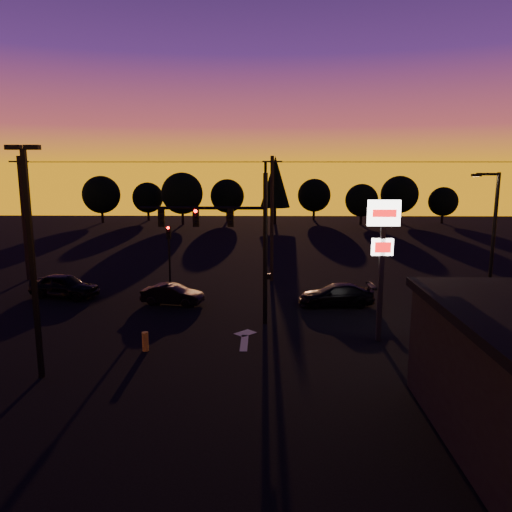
{
  "coord_description": "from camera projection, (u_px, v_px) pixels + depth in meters",
  "views": [
    {
      "loc": [
        1.43,
        -21.69,
        8.46
      ],
      "look_at": [
        1.0,
        5.0,
        3.5
      ],
      "focal_mm": 35.0,
      "sensor_mm": 36.0,
      "label": 1
    }
  ],
  "objects": [
    {
      "name": "utility_pole_1",
      "position": [
        272.0,
        218.0,
        35.79
      ],
      "size": [
        1.4,
        0.26,
        9.0
      ],
      "color": "black",
      "rests_on": "ground"
    },
    {
      "name": "car_left",
      "position": [
        64.0,
        286.0,
        31.93
      ],
      "size": [
        4.78,
        2.91,
        1.52
      ],
      "primitive_type": "imported",
      "rotation": [
        0.0,
        0.0,
        1.3
      ],
      "color": "black",
      "rests_on": "ground"
    },
    {
      "name": "car_right",
      "position": [
        336.0,
        295.0,
        30.07
      ],
      "size": [
        4.62,
        2.04,
        1.32
      ],
      "primitive_type": "imported",
      "rotation": [
        0.0,
        0.0,
        -1.53
      ],
      "color": "black",
      "rests_on": "ground"
    },
    {
      "name": "tree_0",
      "position": [
        101.0,
        195.0,
        71.65
      ],
      "size": [
        5.36,
        5.36,
        6.74
      ],
      "color": "black",
      "rests_on": "ground"
    },
    {
      "name": "suv_parked",
      "position": [
        477.0,
        359.0,
        20.28
      ],
      "size": [
        2.83,
        4.9,
        1.29
      ],
      "primitive_type": "imported",
      "rotation": [
        0.0,
        0.0,
        0.16
      ],
      "color": "black",
      "rests_on": "ground"
    },
    {
      "name": "tree_4",
      "position": [
        275.0,
        182.0,
        69.93
      ],
      "size": [
        4.18,
        4.18,
        9.5
      ],
      "color": "black",
      "rests_on": "ground"
    },
    {
      "name": "bollard",
      "position": [
        145.0,
        341.0,
        22.81
      ],
      "size": [
        0.3,
        0.3,
        0.89
      ],
      "primitive_type": "cylinder",
      "color": "#C38720",
      "rests_on": "ground"
    },
    {
      "name": "tree_3",
      "position": [
        227.0,
        196.0,
        73.39
      ],
      "size": [
        4.95,
        4.95,
        6.22
      ],
      "color": "black",
      "rests_on": "ground"
    },
    {
      "name": "tree_1",
      "position": [
        148.0,
        198.0,
        74.62
      ],
      "size": [
        4.54,
        4.54,
        5.71
      ],
      "color": "black",
      "rests_on": "ground"
    },
    {
      "name": "tree_5",
      "position": [
        314.0,
        195.0,
        75.15
      ],
      "size": [
        4.95,
        4.95,
        6.22
      ],
      "color": "black",
      "rests_on": "ground"
    },
    {
      "name": "traffic_signal_mast",
      "position": [
        235.0,
        232.0,
        25.92
      ],
      "size": [
        6.79,
        0.52,
        8.58
      ],
      "color": "black",
      "rests_on": "ground"
    },
    {
      "name": "tree_8",
      "position": [
        443.0,
        202.0,
        71.05
      ],
      "size": [
        4.12,
        4.12,
        5.19
      ],
      "color": "black",
      "rests_on": "ground"
    },
    {
      "name": "tree_6",
      "position": [
        362.0,
        200.0,
        69.22
      ],
      "size": [
        4.54,
        4.54,
        5.71
      ],
      "color": "black",
      "rests_on": "ground"
    },
    {
      "name": "ground",
      "position": [
        233.0,
        351.0,
        22.89
      ],
      "size": [
        120.0,
        120.0,
        0.0
      ],
      "primitive_type": "plane",
      "color": "black",
      "rests_on": "ground"
    },
    {
      "name": "power_wires",
      "position": [
        272.0,
        162.0,
        35.06
      ],
      "size": [
        36.0,
        1.22,
        0.07
      ],
      "color": "black",
      "rests_on": "ground"
    },
    {
      "name": "secondary_signal",
      "position": [
        169.0,
        248.0,
        33.74
      ],
      "size": [
        0.3,
        0.31,
        4.35
      ],
      "color": "black",
      "rests_on": "ground"
    },
    {
      "name": "car_mid",
      "position": [
        172.0,
        294.0,
        30.37
      ],
      "size": [
        3.92,
        2.0,
        1.23
      ],
      "primitive_type": "imported",
      "rotation": [
        0.0,
        0.0,
        1.38
      ],
      "color": "black",
      "rests_on": "ground"
    },
    {
      "name": "lane_arrow",
      "position": [
        245.0,
        338.0,
        24.52
      ],
      "size": [
        1.2,
        3.1,
        0.01
      ],
      "color": "beige",
      "rests_on": "ground"
    },
    {
      "name": "tree_2",
      "position": [
        182.0,
        193.0,
        69.44
      ],
      "size": [
        5.77,
        5.78,
        7.26
      ],
      "color": "black",
      "rests_on": "ground"
    },
    {
      "name": "utility_pole_0",
      "position": [
        23.0,
        218.0,
        36.07
      ],
      "size": [
        1.4,
        0.26,
        9.0
      ],
      "color": "black",
      "rests_on": "ground"
    },
    {
      "name": "tree_7",
      "position": [
        399.0,
        195.0,
        71.96
      ],
      "size": [
        5.36,
        5.36,
        6.74
      ],
      "color": "black",
      "rests_on": "ground"
    },
    {
      "name": "streetlight",
      "position": [
        492.0,
        239.0,
        27.27
      ],
      "size": [
        1.55,
        0.35,
        8.0
      ],
      "color": "black",
      "rests_on": "ground"
    },
    {
      "name": "parking_lot_light",
      "position": [
        31.0,
        248.0,
        19.1
      ],
      "size": [
        1.25,
        0.3,
        9.14
      ],
      "color": "black",
      "rests_on": "ground"
    },
    {
      "name": "pylon_sign",
      "position": [
        383.0,
        240.0,
        23.36
      ],
      "size": [
        1.5,
        0.28,
        6.8
      ],
      "color": "black",
      "rests_on": "ground"
    }
  ]
}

